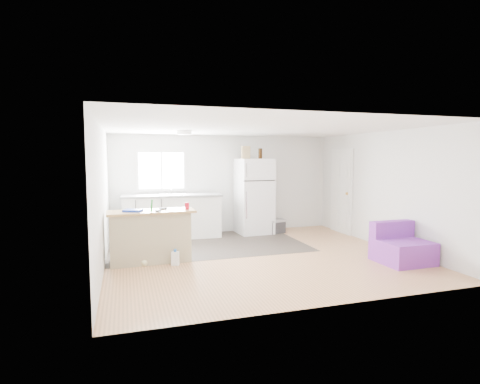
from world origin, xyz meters
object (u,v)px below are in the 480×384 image
Objects in this scene: cooler at (275,226)px; bottle_right at (261,154)px; purple_seat at (401,248)px; cleaner_jug at (175,258)px; red_cup at (187,206)px; blue_tray at (133,210)px; peninsula at (150,236)px; kitchen_cabinets at (172,216)px; cardboard_box at (246,152)px; mop at (146,252)px; bottle_left at (260,154)px; refrigerator at (254,196)px.

bottle_right is at bearing 134.77° from cooler.
purple_seat reaches higher than cleaner_jug.
red_cup is at bearing -160.54° from cooler.
peninsula is at bearing 6.45° from blue_tray.
peninsula is at bearing -166.87° from cooler.
kitchen_cabinets is 2.29m from cardboard_box.
mop is 3.89m from bottle_left.
cooler is 2.06× the size of bottle_left.
purple_seat is at bearing -39.12° from kitchen_cabinets.
cooler is at bearing 57.97° from cleaner_jug.
kitchen_cabinets is 19.11× the size of red_cup.
mop is (-0.09, -0.18, -0.24)m from peninsula.
cleaner_jug is at bearing -136.88° from bottle_right.
cardboard_box reaches higher than mop.
peninsula is 3.38m from cardboard_box.
cardboard_box is at bearing 47.38° from red_cup.
cooler is at bearing 109.74° from purple_seat.
bottle_left is (0.36, -0.01, -0.02)m from cardboard_box.
bottle_right reaches higher than mop.
bottle_right is at bearing 8.06° from cardboard_box.
purple_seat is at bearing -19.87° from red_cup.
purple_seat reaches higher than cooler.
cooler is 0.45× the size of mop.
red_cup is (0.65, -0.02, 0.52)m from peninsula.
cooler is 3.42m from cleaner_jug.
cleaner_jug is 0.93× the size of blue_tray.
red_cup is (-3.60, 1.30, 0.73)m from purple_seat.
kitchen_cabinets is at bearing 52.02° from mop.
cooler is 1.72× the size of cardboard_box.
kitchen_cabinets is 9.17× the size of bottle_left.
purple_seat is at bearing -85.52° from cooler.
red_cup is (-1.96, -1.92, 0.07)m from refrigerator.
bottle_right is (2.79, 1.92, 1.49)m from peninsula.
bottle_right is (2.88, 2.10, 1.72)m from mop.
bottle_left reaches higher than cleaner_jug.
cooler is at bearing 11.46° from mop.
cardboard_box reaches higher than kitchen_cabinets.
cooler is 1.72× the size of blue_tray.
cardboard_box is at bearing 35.32° from blue_tray.
refrigerator is 2.13× the size of purple_seat.
peninsula is 0.61m from cleaner_jug.
refrigerator is at bearing 44.41° from red_cup.
refrigerator is 1.05m from bottle_right.
bottle_right is at bearing 63.98° from cleaner_jug.
cardboard_box is (2.38, 1.86, 1.51)m from peninsula.
cleaner_jug is 3.69m from bottle_left.
bottle_left reaches higher than blue_tray.
blue_tray is at bearing -147.62° from bottle_right.
refrigerator is at bearing 145.80° from cooler.
cardboard_box reaches higher than bottle_left.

